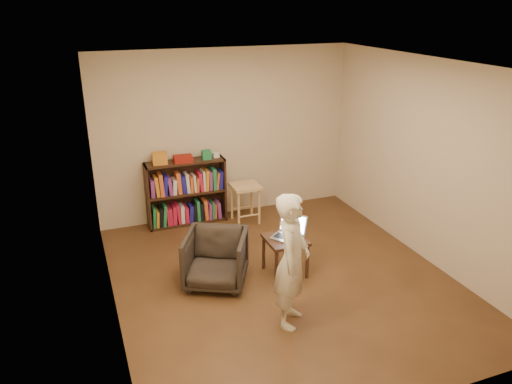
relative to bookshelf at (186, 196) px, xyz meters
name	(u,v)px	position (x,y,z in m)	size (l,w,h in m)	color
floor	(283,279)	(0.70, -2.09, -0.44)	(4.50, 4.50, 0.00)	#412915
ceiling	(288,65)	(0.70, -2.09, 2.16)	(4.50, 4.50, 0.00)	white
wall_back	(226,134)	(0.70, 0.16, 0.86)	(4.00, 4.00, 0.00)	beige
wall_left	(105,205)	(-1.30, -2.09, 0.86)	(4.50, 4.50, 0.00)	beige
wall_right	(428,162)	(2.70, -2.09, 0.86)	(4.50, 4.50, 0.00)	beige
bookshelf	(186,196)	(0.00, 0.00, 0.00)	(1.20, 0.30, 1.00)	black
box_yellow	(160,158)	(-0.36, -0.02, 0.65)	(0.21, 0.15, 0.17)	orange
red_cloth	(183,159)	(-0.03, -0.04, 0.61)	(0.27, 0.20, 0.09)	maroon
box_green	(206,155)	(0.33, -0.03, 0.63)	(0.13, 0.13, 0.13)	#217F44
box_white	(216,155)	(0.49, 0.00, 0.60)	(0.09, 0.09, 0.07)	silver
stool	(245,192)	(0.85, -0.30, 0.05)	(0.42, 0.42, 0.61)	tan
armchair	(216,259)	(-0.09, -1.88, -0.11)	(0.71, 0.73, 0.66)	#2D251E
side_table	(285,244)	(0.79, -1.95, -0.03)	(0.48, 0.48, 0.49)	black
laptop	(289,232)	(0.85, -1.93, 0.11)	(0.49, 0.49, 0.27)	#AFAEB3
person	(292,261)	(0.43, -2.91, 0.30)	(0.54, 0.35, 1.48)	beige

